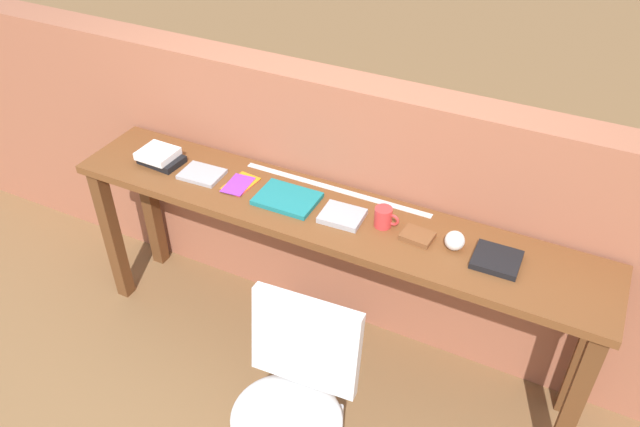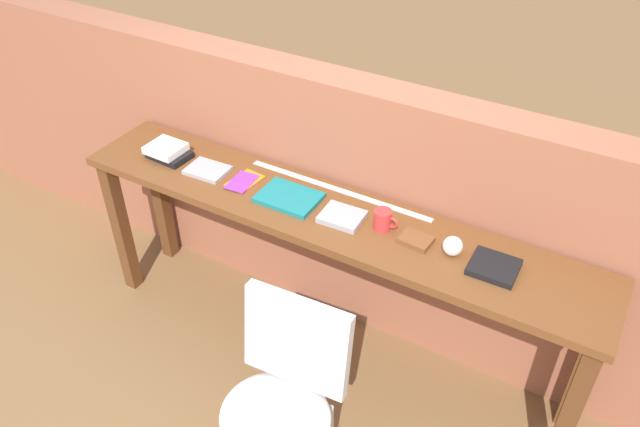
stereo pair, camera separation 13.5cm
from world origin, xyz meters
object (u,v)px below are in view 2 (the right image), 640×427
Objects in this scene: magazine_cycling at (207,170)px; pamphlet_pile_colourful at (244,182)px; sports_ball_small at (453,246)px; leather_journal_brown at (416,240)px; book_open_centre at (289,197)px; mug at (383,220)px; chair_white_moulded at (283,391)px; book_stack_leftmost at (168,151)px; book_repair_rightmost at (494,267)px.

magazine_cycling is 0.20m from pamphlet_pile_colourful.
magazine_cycling is 2.40× the size of sports_ball_small.
sports_ball_small is at bearing 6.79° from leather_journal_brown.
book_open_centre is at bearing -2.11° from magazine_cycling.
book_open_centre is at bearing -178.87° from sports_ball_small.
magazine_cycling is 0.92m from mug.
chair_white_moulded is at bearing -95.74° from mug.
chair_white_moulded is 6.86× the size of leather_journal_brown.
book_open_centre reaches higher than chair_white_moulded.
mug is (1.17, 0.02, 0.01)m from book_stack_leftmost.
book_open_centre is 1.48× the size of book_repair_rightmost.
book_stack_leftmost is at bearing -175.12° from leather_journal_brown.
book_repair_rightmost reaches higher than chair_white_moulded.
leather_journal_brown is 0.33m from book_repair_rightmost.
book_repair_rightmost reaches higher than book_open_centre.
mug is at bearing 2.50° from book_open_centre.
sports_ball_small is at bearing 0.56° from book_stack_leftmost.
sports_ball_small is at bearing -1.82° from mug.
mug is (0.92, 0.03, 0.04)m from magazine_cycling.
mug is 0.31m from sports_ball_small.
mug is at bearing 178.72° from leather_journal_brown.
chair_white_moulded is 0.95m from book_repair_rightmost.
mug is at bearing 1.20° from book_stack_leftmost.
book_stack_leftmost is (-1.10, 0.67, 0.39)m from chair_white_moulded.
magazine_cycling is at bearing 179.99° from book_open_centre.
book_stack_leftmost is 1.32m from leather_journal_brown.
pamphlet_pile_colourful is (-0.64, 0.68, 0.36)m from chair_white_moulded.
magazine_cycling is at bearing -179.06° from sports_ball_small.
leather_journal_brown reaches higher than magazine_cycling.
leather_journal_brown is at bearing 71.43° from chair_white_moulded.
book_repair_rightmost reaches higher than pamphlet_pile_colourful.
book_open_centre is (0.71, -0.00, -0.02)m from book_stack_leftmost.
chair_white_moulded is 10.92× the size of sports_ball_small.
book_stack_leftmost is 0.25m from magazine_cycling.
book_stack_leftmost is 1.16× the size of book_repair_rightmost.
book_open_centre is 2.48× the size of mug.
magazine_cycling is 0.72× the size of book_open_centre.
magazine_cycling is at bearing 179.40° from book_repair_rightmost.
magazine_cycling is at bearing 141.76° from chair_white_moulded.
sports_ball_small is 0.44× the size of book_repair_rightmost.
chair_white_moulded is at bearing -104.05° from leather_journal_brown.
sports_ball_small reaches higher than leather_journal_brown.
leather_journal_brown is (0.61, 0.01, 0.00)m from book_open_centre.
book_repair_rightmost reaches higher than magazine_cycling.
leather_journal_brown is at bearing 0.19° from book_open_centre.
mug reaches higher than sports_ball_small.
book_open_centre is 0.95m from book_repair_rightmost.
book_open_centre is at bearing -0.05° from book_stack_leftmost.
book_stack_leftmost is 1.17m from mug.
pamphlet_pile_colourful is 1.74× the size of mug.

